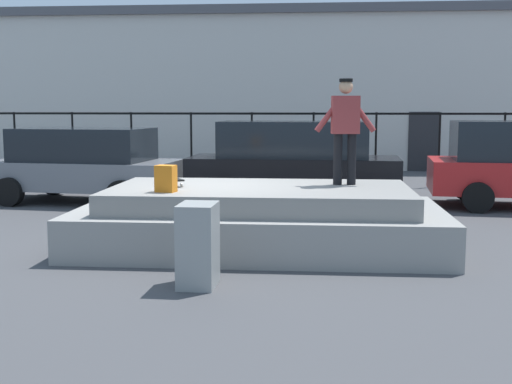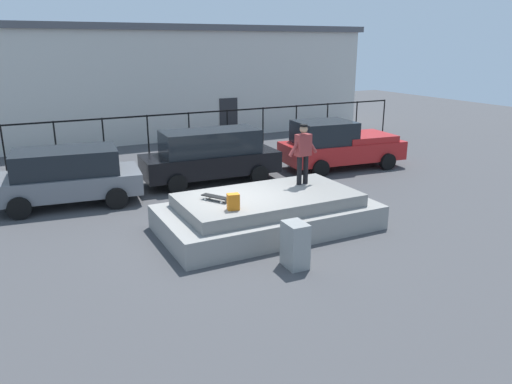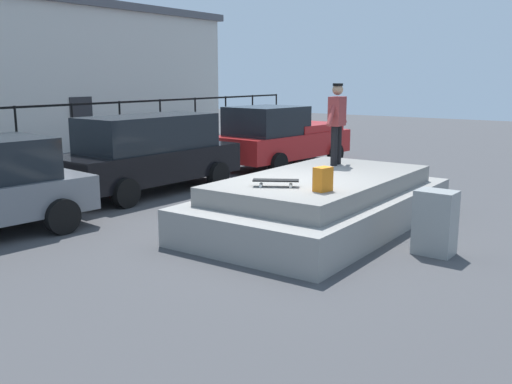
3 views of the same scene
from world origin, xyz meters
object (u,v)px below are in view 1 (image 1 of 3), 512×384
Objects in this scene: car_black_hatchback_mid at (294,160)px; utility_box at (198,245)px; car_grey_hatchback_near at (84,163)px; skateboard at (170,179)px; skateboarder at (345,124)px; backpack at (166,179)px.

car_black_hatchback_mid reaches higher than utility_box.
utility_box is at bearing -60.95° from car_grey_hatchback_near.
car_black_hatchback_mid is (1.80, 4.81, -0.08)m from skateboard.
skateboarder reaches higher than utility_box.
backpack is at bearing 116.82° from utility_box.
car_black_hatchback_mid is at bearing 3.93° from car_grey_hatchback_near.
utility_box is (3.83, -6.90, -0.39)m from car_grey_hatchback_near.
backpack is 0.08× the size of car_black_hatchback_mid.
skateboard is at bearing 109.36° from backpack.
skateboarder is 0.38× the size of car_grey_hatchback_near.
skateboarder reaches higher than backpack.
car_grey_hatchback_near is 0.92× the size of car_black_hatchback_mid.
backpack is 1.87m from utility_box.
backpack is 0.09× the size of car_grey_hatchback_near.
car_black_hatchback_mid reaches higher than backpack.
car_black_hatchback_mid is (4.78, 0.33, 0.07)m from car_grey_hatchback_near.
car_black_hatchback_mid reaches higher than car_grey_hatchback_near.
car_black_hatchback_mid is at bearing 84.45° from utility_box.
skateboarder is 1.64× the size of utility_box.
car_black_hatchback_mid is 7.31m from utility_box.
skateboarder is 3.61m from utility_box.
car_black_hatchback_mid is at bearing 101.81° from skateboarder.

